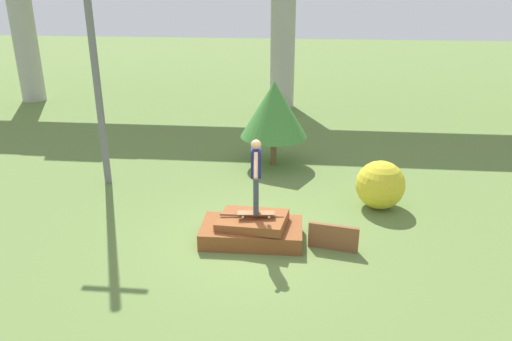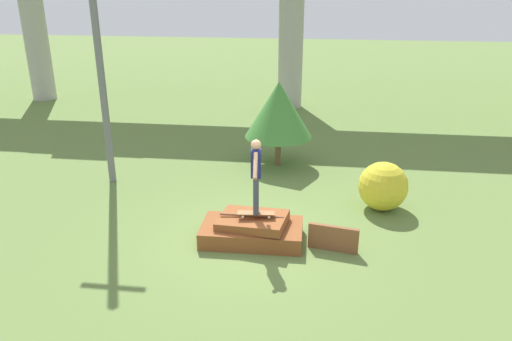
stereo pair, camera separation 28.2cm
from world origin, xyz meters
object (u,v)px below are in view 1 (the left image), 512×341
at_px(tree_behind_left, 274,109).
at_px(skateboard, 256,213).
at_px(skater, 256,171).
at_px(utility_pole, 92,44).
at_px(bush_yellow_flowering, 380,185).

bearing_deg(tree_behind_left, skateboard, -90.54).
height_order(skateboard, skater, skater).
relative_size(skater, utility_pole, 0.22).
bearing_deg(bush_yellow_flowering, skateboard, -144.37).
relative_size(tree_behind_left, bush_yellow_flowering, 2.13).
bearing_deg(skateboard, utility_pole, 146.86).
height_order(tree_behind_left, bush_yellow_flowering, tree_behind_left).
distance_m(skater, tree_behind_left, 5.05).
distance_m(skater, bush_yellow_flowering, 3.86).
xyz_separation_m(skateboard, skater, (0.00, -0.00, 1.01)).
xyz_separation_m(tree_behind_left, bush_yellow_flowering, (2.96, -2.89, -1.19)).
bearing_deg(bush_yellow_flowering, tree_behind_left, 135.74).
bearing_deg(utility_pole, skateboard, -33.14).
relative_size(skater, bush_yellow_flowering, 1.35).
distance_m(skateboard, bush_yellow_flowering, 3.71).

